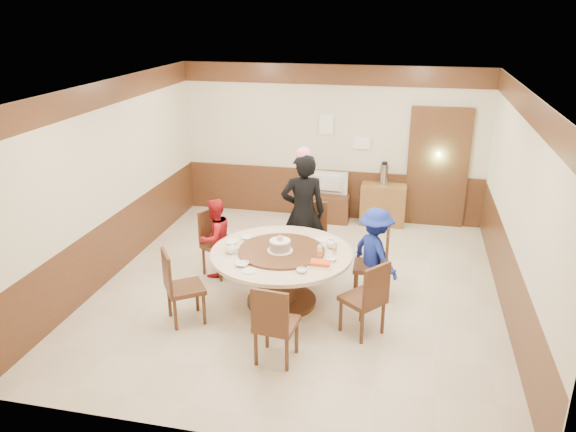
% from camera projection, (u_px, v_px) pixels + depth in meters
% --- Properties ---
extents(room, '(6.00, 6.04, 2.84)m').
position_uv_depth(room, '(300.00, 217.00, 7.57)').
color(room, beige).
rests_on(room, ground).
extents(banquet_table, '(1.86, 1.86, 0.78)m').
position_uv_depth(banquet_table, '(281.00, 267.00, 7.38)').
color(banquet_table, '#492816').
rests_on(banquet_table, ground).
extents(chair_0, '(0.46, 0.45, 0.97)m').
position_uv_depth(chair_0, '(371.00, 276.00, 7.62)').
color(chair_0, '#492816').
rests_on(chair_0, ground).
extents(chair_1, '(0.46, 0.47, 0.97)m').
position_uv_depth(chair_1, '(312.00, 247.00, 8.56)').
color(chair_1, '#492816').
rests_on(chair_1, ground).
extents(chair_2, '(0.60, 0.59, 0.97)m').
position_uv_depth(chair_2, '(220.00, 254.00, 8.29)').
color(chair_2, '#492816').
rests_on(chair_2, ground).
extents(chair_3, '(0.62, 0.61, 0.97)m').
position_uv_depth(chair_3, '(184.00, 299.00, 7.03)').
color(chair_3, '#492816').
rests_on(chair_3, ground).
extents(chair_4, '(0.48, 0.49, 0.97)m').
position_uv_depth(chair_4, '(276.00, 336.00, 6.24)').
color(chair_4, '#492816').
rests_on(chair_4, ground).
extents(chair_5, '(0.62, 0.62, 0.97)m').
position_uv_depth(chair_5, '(363.00, 311.00, 6.77)').
color(chair_5, '#492816').
rests_on(chair_5, ground).
extents(person_standing, '(0.75, 0.60, 1.80)m').
position_uv_depth(person_standing, '(303.00, 213.00, 8.25)').
color(person_standing, black).
rests_on(person_standing, ground).
extents(person_red, '(0.67, 0.72, 1.18)m').
position_uv_depth(person_red, '(215.00, 238.00, 8.15)').
color(person_red, '#AC161C').
rests_on(person_red, ground).
extents(person_blue, '(0.90, 0.92, 1.27)m').
position_uv_depth(person_blue, '(375.00, 253.00, 7.54)').
color(person_blue, navy).
rests_on(person_blue, ground).
extents(birthday_cake, '(0.34, 0.34, 0.22)m').
position_uv_depth(birthday_cake, '(280.00, 245.00, 7.23)').
color(birthday_cake, white).
rests_on(birthday_cake, banquet_table).
extents(teapot_left, '(0.17, 0.15, 0.13)m').
position_uv_depth(teapot_left, '(230.00, 249.00, 7.24)').
color(teapot_left, white).
rests_on(teapot_left, banquet_table).
extents(teapot_right, '(0.17, 0.15, 0.13)m').
position_uv_depth(teapot_right, '(331.00, 244.00, 7.40)').
color(teapot_right, white).
rests_on(teapot_right, banquet_table).
extents(bowl_0, '(0.15, 0.15, 0.04)m').
position_uv_depth(bowl_0, '(247.00, 238.00, 7.69)').
color(bowl_0, white).
rests_on(bowl_0, banquet_table).
extents(bowl_1, '(0.14, 0.14, 0.04)m').
position_uv_depth(bowl_1, '(302.00, 271.00, 6.74)').
color(bowl_1, white).
rests_on(bowl_1, banquet_table).
extents(bowl_2, '(0.17, 0.17, 0.04)m').
position_uv_depth(bowl_2, '(242.00, 264.00, 6.90)').
color(bowl_2, white).
rests_on(bowl_2, banquet_table).
extents(bowl_3, '(0.14, 0.14, 0.04)m').
position_uv_depth(bowl_3, '(331.00, 259.00, 7.03)').
color(bowl_3, white).
rests_on(bowl_3, banquet_table).
extents(bowl_4, '(0.16, 0.16, 0.04)m').
position_uv_depth(bowl_4, '(232.00, 242.00, 7.54)').
color(bowl_4, white).
rests_on(bowl_4, banquet_table).
extents(saucer_near, '(0.18, 0.18, 0.01)m').
position_uv_depth(saucer_near, '(249.00, 271.00, 6.76)').
color(saucer_near, white).
rests_on(saucer_near, banquet_table).
extents(saucer_far, '(0.18, 0.18, 0.01)m').
position_uv_depth(saucer_far, '(322.00, 239.00, 7.67)').
color(saucer_far, white).
rests_on(saucer_far, banquet_table).
extents(shrimp_platter, '(0.30, 0.20, 0.06)m').
position_uv_depth(shrimp_platter, '(320.00, 264.00, 6.89)').
color(shrimp_platter, white).
rests_on(shrimp_platter, banquet_table).
extents(bottle_0, '(0.06, 0.06, 0.16)m').
position_uv_depth(bottle_0, '(320.00, 252.00, 7.10)').
color(bottle_0, silver).
rests_on(bottle_0, banquet_table).
extents(bottle_1, '(0.06, 0.06, 0.16)m').
position_uv_depth(bottle_1, '(335.00, 248.00, 7.21)').
color(bottle_1, silver).
rests_on(bottle_1, banquet_table).
extents(tv_stand, '(0.85, 0.45, 0.50)m').
position_uv_depth(tv_stand, '(326.00, 207.00, 10.37)').
color(tv_stand, '#492816').
rests_on(tv_stand, ground).
extents(television, '(0.74, 0.14, 0.43)m').
position_uv_depth(television, '(327.00, 183.00, 10.21)').
color(television, gray).
rests_on(television, tv_stand).
extents(side_cabinet, '(0.80, 0.40, 0.75)m').
position_uv_depth(side_cabinet, '(383.00, 204.00, 10.15)').
color(side_cabinet, brown).
rests_on(side_cabinet, ground).
extents(thermos, '(0.15, 0.15, 0.38)m').
position_uv_depth(thermos, '(384.00, 174.00, 9.95)').
color(thermos, silver).
rests_on(thermos, side_cabinet).
extents(notice_left, '(0.25, 0.00, 0.35)m').
position_uv_depth(notice_left, '(326.00, 125.00, 10.05)').
color(notice_left, white).
rests_on(notice_left, room).
extents(notice_right, '(0.30, 0.00, 0.22)m').
position_uv_depth(notice_right, '(362.00, 143.00, 10.02)').
color(notice_right, white).
rests_on(notice_right, room).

